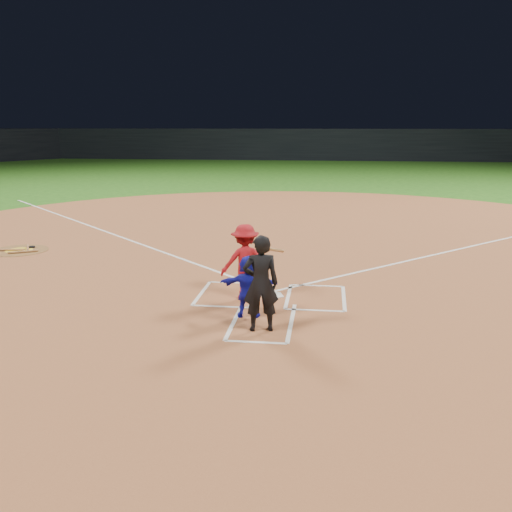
# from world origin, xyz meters

# --- Properties ---
(ground) EXTENTS (120.00, 120.00, 0.00)m
(ground) POSITION_xyz_m (0.00, 0.00, 0.00)
(ground) COLOR #245B16
(ground) RESTS_ON ground
(home_plate_dirt) EXTENTS (28.00, 28.00, 0.01)m
(home_plate_dirt) POSITION_xyz_m (0.00, 6.00, 0.01)
(home_plate_dirt) COLOR #945330
(home_plate_dirt) RESTS_ON ground
(stadium_wall_far) EXTENTS (80.00, 1.20, 3.20)m
(stadium_wall_far) POSITION_xyz_m (0.00, 48.00, 1.60)
(stadium_wall_far) COLOR black
(stadium_wall_far) RESTS_ON ground
(home_plate) EXTENTS (0.60, 0.60, 0.02)m
(home_plate) POSITION_xyz_m (0.00, 0.00, 0.02)
(home_plate) COLOR white
(home_plate) RESTS_ON home_plate_dirt
(on_deck_circle) EXTENTS (1.70, 1.70, 0.01)m
(on_deck_circle) POSITION_xyz_m (-8.01, 3.61, 0.02)
(on_deck_circle) COLOR brown
(on_deck_circle) RESTS_ON home_plate_dirt
(on_deck_logo) EXTENTS (0.80, 0.80, 0.00)m
(on_deck_logo) POSITION_xyz_m (-8.01, 3.61, 0.02)
(on_deck_logo) COLOR yellow
(on_deck_logo) RESTS_ON on_deck_circle
(on_deck_bat_a) EXTENTS (0.45, 0.77, 0.06)m
(on_deck_bat_a) POSITION_xyz_m (-7.86, 3.86, 0.05)
(on_deck_bat_a) COLOR #A1653B
(on_deck_bat_a) RESTS_ON on_deck_circle
(on_deck_bat_b) EXTENTS (0.84, 0.22, 0.06)m
(on_deck_bat_b) POSITION_xyz_m (-8.21, 3.51, 0.05)
(on_deck_bat_b) COLOR #925C35
(on_deck_bat_b) RESTS_ON on_deck_circle
(on_deck_bat_c) EXTENTS (0.76, 0.47, 0.06)m
(on_deck_bat_c) POSITION_xyz_m (-7.71, 3.31, 0.05)
(on_deck_bat_c) COLOR #956336
(on_deck_bat_c) RESTS_ON on_deck_circle
(bat_weight_donut) EXTENTS (0.19, 0.19, 0.05)m
(bat_weight_donut) POSITION_xyz_m (-7.81, 4.01, 0.05)
(bat_weight_donut) COLOR black
(bat_weight_donut) RESTS_ON on_deck_circle
(catcher) EXTENTS (1.16, 0.39, 1.24)m
(catcher) POSITION_xyz_m (-0.32, -1.45, 0.63)
(catcher) COLOR #1415A9
(catcher) RESTS_ON home_plate_dirt
(umpire) EXTENTS (0.73, 0.56, 1.80)m
(umpire) POSITION_xyz_m (0.01, -2.19, 0.91)
(umpire) COLOR black
(umpire) RESTS_ON home_plate_dirt
(chalk_markings) EXTENTS (28.35, 17.32, 0.01)m
(chalk_markings) POSITION_xyz_m (0.00, 5.29, 0.01)
(chalk_markings) COLOR white
(chalk_markings) RESTS_ON home_plate_dirt
(batter_at_plate) EXTENTS (1.44, 0.99, 1.63)m
(batter_at_plate) POSITION_xyz_m (-0.56, -0.23, 0.83)
(batter_at_plate) COLOR #A51218
(batter_at_plate) RESTS_ON home_plate_dirt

